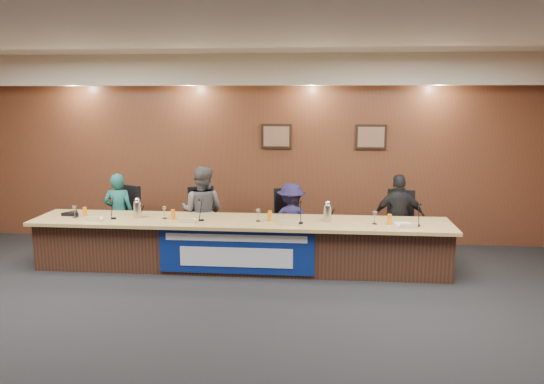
{
  "coord_description": "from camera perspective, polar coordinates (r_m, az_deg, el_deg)",
  "views": [
    {
      "loc": [
        1.17,
        -5.1,
        2.54
      ],
      "look_at": [
        0.45,
        2.56,
        1.14
      ],
      "focal_mm": 35.0,
      "sensor_mm": 36.0,
      "label": 1
    }
  ],
  "objects": [
    {
      "name": "water_glass_c",
      "position": [
        7.64,
        -1.51,
        -2.52
      ],
      "size": [
        0.08,
        0.08,
        0.18
      ],
      "primitive_type": "cylinder",
      "color": "silver",
      "rests_on": "dais_top"
    },
    {
      "name": "panelist_a",
      "position": [
        8.91,
        -16.14,
        -2.25
      ],
      "size": [
        0.5,
        0.34,
        1.32
      ],
      "primitive_type": "imported",
      "rotation": [
        0.0,
        0.0,
        3.2
      ],
      "color": "#15514E",
      "rests_on": "floor"
    },
    {
      "name": "water_glass_a",
      "position": [
        8.39,
        -20.46,
        -2.01
      ],
      "size": [
        0.08,
        0.08,
        0.18
      ],
      "primitive_type": "cylinder",
      "color": "silver",
      "rests_on": "dais_top"
    },
    {
      "name": "soffit",
      "position": [
        8.94,
        -2.25,
        12.97
      ],
      "size": [
        10.0,
        0.5,
        0.5
      ],
      "primitive_type": "cube",
      "color": "beige",
      "rests_on": "wall_back"
    },
    {
      "name": "dais_body",
      "position": [
        7.9,
        -3.41,
        -5.76
      ],
      "size": [
        6.0,
        0.8,
        0.7
      ],
      "primitive_type": "cube",
      "color": "#3F2418",
      "rests_on": "floor"
    },
    {
      "name": "juice_glass_c",
      "position": [
        7.66,
        -0.23,
        -2.59
      ],
      "size": [
        0.06,
        0.06,
        0.15
      ],
      "primitive_type": "cylinder",
      "color": "orange",
      "rests_on": "dais_top"
    },
    {
      "name": "nameplate_c",
      "position": [
        7.39,
        1.95,
        -3.31
      ],
      "size": [
        0.24,
        0.08,
        0.1
      ],
      "primitive_type": "cube",
      "rotation": [
        0.31,
        0.0,
        0.0
      ],
      "color": "white",
      "rests_on": "dais_top"
    },
    {
      "name": "banner_text_upper",
      "position": [
        7.43,
        -3.92,
        -4.97
      ],
      "size": [
        2.0,
        0.01,
        0.1
      ],
      "primitive_type": "cube",
      "color": "silver",
      "rests_on": "banner"
    },
    {
      "name": "office_chair_c",
      "position": [
        8.45,
        2.1,
        -3.77
      ],
      "size": [
        0.64,
        0.64,
        0.08
      ],
      "primitive_type": "cube",
      "rotation": [
        0.0,
        0.0,
        0.43
      ],
      "color": "black",
      "rests_on": "floor"
    },
    {
      "name": "microphone_b",
      "position": [
        7.76,
        -7.59,
        -3.01
      ],
      "size": [
        0.07,
        0.07,
        0.02
      ],
      "primitive_type": "cylinder",
      "color": "black",
      "rests_on": "dais_top"
    },
    {
      "name": "juice_glass_a",
      "position": [
        8.38,
        -19.49,
        -2.06
      ],
      "size": [
        0.06,
        0.06,
        0.15
      ],
      "primitive_type": "cylinder",
      "color": "orange",
      "rests_on": "dais_top"
    },
    {
      "name": "nameplate_b",
      "position": [
        7.64,
        -9.23,
        -2.99
      ],
      "size": [
        0.24,
        0.08,
        0.1
      ],
      "primitive_type": "cube",
      "rotation": [
        0.31,
        0.0,
        0.0
      ],
      "color": "white",
      "rests_on": "dais_top"
    },
    {
      "name": "nameplate_a",
      "position": [
        8.07,
        -18.78,
        -2.7
      ],
      "size": [
        0.24,
        0.08,
        0.1
      ],
      "primitive_type": "cube",
      "rotation": [
        0.31,
        0.0,
        0.0
      ],
      "color": "white",
      "rests_on": "dais_top"
    },
    {
      "name": "wall_photo_left",
      "position": [
        9.13,
        0.49,
        6.02
      ],
      "size": [
        0.52,
        0.04,
        0.42
      ],
      "primitive_type": "cube",
      "color": "black",
      "rests_on": "wall_back"
    },
    {
      "name": "microphone_c",
      "position": [
        7.54,
        3.09,
        -3.33
      ],
      "size": [
        0.07,
        0.07,
        0.02
      ],
      "primitive_type": "cylinder",
      "color": "black",
      "rests_on": "dais_top"
    },
    {
      "name": "panelist_c",
      "position": [
        8.33,
        2.06,
        -3.12
      ],
      "size": [
        0.82,
        0.52,
        1.2
      ],
      "primitive_type": "imported",
      "rotation": [
        0.0,
        0.0,
        3.25
      ],
      "color": "#1A163D",
      "rests_on": "floor"
    },
    {
      "name": "panelist_d",
      "position": [
        8.38,
        13.47,
        -2.75
      ],
      "size": [
        0.81,
        0.36,
        1.36
      ],
      "primitive_type": "imported",
      "rotation": [
        0.0,
        0.0,
        3.18
      ],
      "color": "black",
      "rests_on": "floor"
    },
    {
      "name": "nameplate_d",
      "position": [
        7.47,
        14.51,
        -3.5
      ],
      "size": [
        0.24,
        0.08,
        0.1
      ],
      "primitive_type": "cube",
      "rotation": [
        0.31,
        0.0,
        0.0
      ],
      "color": "white",
      "rests_on": "dais_top"
    },
    {
      "name": "microphone_d",
      "position": [
        7.66,
        15.4,
        -3.47
      ],
      "size": [
        0.07,
        0.07,
        0.02
      ],
      "primitive_type": "cylinder",
      "color": "black",
      "rests_on": "dais_top"
    },
    {
      "name": "floor",
      "position": [
        5.82,
        -7.08,
        -15.63
      ],
      "size": [
        10.0,
        10.0,
        0.0
      ],
      "primitive_type": "plane",
      "color": "black",
      "rests_on": "ground"
    },
    {
      "name": "wall_back",
      "position": [
        9.22,
        -1.98,
        4.5
      ],
      "size": [
        10.0,
        0.04,
        3.2
      ],
      "primitive_type": "cube",
      "color": "#5A301E",
      "rests_on": "floor"
    },
    {
      "name": "speakerphone",
      "position": [
        8.59,
        -20.69,
        -2.19
      ],
      "size": [
        0.32,
        0.32,
        0.05
      ],
      "primitive_type": "cylinder",
      "color": "black",
      "rests_on": "dais_top"
    },
    {
      "name": "banner_text_lower",
      "position": [
        7.51,
        -3.9,
        -7.03
      ],
      "size": [
        1.6,
        0.01,
        0.28
      ],
      "primitive_type": "cube",
      "color": "silver",
      "rests_on": "banner"
    },
    {
      "name": "carafe_right",
      "position": [
        7.64,
        5.99,
        -2.3
      ],
      "size": [
        0.12,
        0.12,
        0.25
      ],
      "primitive_type": "cylinder",
      "color": "silver",
      "rests_on": "dais_top"
    },
    {
      "name": "banner",
      "position": [
        7.5,
        -3.89,
        -6.42
      ],
      "size": [
        2.2,
        0.02,
        0.65
      ],
      "primitive_type": "cube",
      "color": "navy",
      "rests_on": "dais_body"
    },
    {
      "name": "carafe_left",
      "position": [
        8.1,
        -14.24,
        -1.87
      ],
      "size": [
        0.12,
        0.12,
        0.24
      ],
      "primitive_type": "cylinder",
      "color": "silver",
      "rests_on": "dais_top"
    },
    {
      "name": "microphone_a",
      "position": [
        8.14,
        -16.66,
        -2.73
      ],
      "size": [
        0.07,
        0.07,
        0.02
      ],
      "primitive_type": "cylinder",
      "color": "black",
      "rests_on": "dais_top"
    },
    {
      "name": "water_glass_d",
      "position": [
        7.61,
        10.99,
        -2.75
      ],
      "size": [
        0.08,
        0.08,
        0.18
      ],
      "primitive_type": "cylinder",
      "color": "silver",
      "rests_on": "dais_top"
    },
    {
      "name": "office_chair_a",
      "position": [
        9.04,
        -15.85,
        -3.22
      ],
      "size": [
        0.63,
        0.63,
        0.08
      ],
      "primitive_type": "cube",
      "rotation": [
        0.0,
        0.0,
        -0.42
      ],
      "color": "black",
      "rests_on": "floor"
    },
    {
      "name": "juice_glass_b",
      "position": [
        7.89,
        -10.59,
        -2.39
      ],
      "size": [
        0.06,
        0.06,
        0.15
      ],
      "primitive_type": "cylinder",
      "color": "orange",
      "rests_on": "dais_top"
    },
    {
      "name": "water_glass_b",
      "position": [
        7.96,
        -11.49,
        -2.19
      ],
      "size": [
        0.08,
        0.08,
        0.18
      ],
      "primitive_type": "cylinder",
      "color": "silver",
      "rests_on": "dais_top"
    },
    {
      "name": "office_chair_b",
      "position": [
        8.64,
        -7.31,
        -3.53
      ],
      "size": [
        0.64,
        0.64,
        0.08
      ],
      "primitive_type": "cube",
      "rotation": [
        0.0,
        0.0,
        0.43
      ],
      "color": "black",
      "rests_on": "floor"
    },
    {
      "name": "wall_photo_right",
      "position": [
        9.14,
        10.59,
        5.84
      ],
      "size": [
        0.52,
        0.04,
        0.42
      ],
      "primitive_type": "cube",
      "color": "black",
      "rests_on": "wall_back"
    },
    {
      "name": "panelist_b",
      "position": [
        8.49,
        -7.5,
        -2.08
      ],
      "size": [
        0.78,
        0.65,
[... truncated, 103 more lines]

